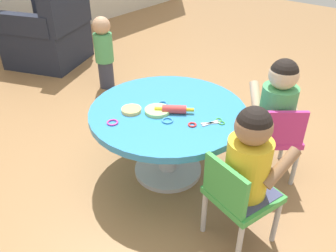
{
  "coord_description": "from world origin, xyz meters",
  "views": [
    {
      "loc": [
        -1.41,
        -1.15,
        1.53
      ],
      "look_at": [
        0.0,
        0.0,
        0.36
      ],
      "focal_mm": 37.71,
      "sensor_mm": 36.0,
      "label": 1
    }
  ],
  "objects": [
    {
      "name": "cookie_cutter_3",
      "position": [
        0.03,
        0.07,
        0.48
      ],
      "size": [
        0.06,
        0.06,
        0.01
      ],
      "primitive_type": "torus",
      "color": "#3F99D8",
      "rests_on": "craft_table"
    },
    {
      "name": "child_chair_left",
      "position": [
        -0.21,
        -0.62,
        0.31
      ],
      "size": [
        0.37,
        0.37,
        0.54
      ],
      "color": "#B7B7BC",
      "rests_on": "ground"
    },
    {
      "name": "armchair_dark",
      "position": [
        0.65,
        2.15,
        0.31
      ],
      "size": [
        0.92,
        0.93,
        0.85
      ],
      "color": "#232838",
      "rests_on": "ground"
    },
    {
      "name": "playdough_blob_0",
      "position": [
        -0.16,
        0.15,
        0.48
      ],
      "size": [
        0.12,
        0.12,
        0.02
      ],
      "primitive_type": "cylinder",
      "color": "#F2CC72",
      "rests_on": "craft_table"
    },
    {
      "name": "craft_table",
      "position": [
        0.0,
        0.0,
        0.37
      ],
      "size": [
        0.94,
        0.94,
        0.47
      ],
      "color": "silver",
      "rests_on": "ground"
    },
    {
      "name": "child_chair_right",
      "position": [
        0.39,
        -0.53,
        0.31
      ],
      "size": [
        0.42,
        0.42,
        0.54
      ],
      "color": "#B7B7BC",
      "rests_on": "ground"
    },
    {
      "name": "toddler_standing",
      "position": [
        0.61,
        1.25,
        0.36
      ],
      "size": [
        0.17,
        0.17,
        0.67
      ],
      "color": "#33384C",
      "rests_on": "ground"
    },
    {
      "name": "rolling_pin",
      "position": [
        -0.01,
        -0.06,
        0.5
      ],
      "size": [
        0.15,
        0.2,
        0.05
      ],
      "color": "#D83F3F",
      "rests_on": "craft_table"
    },
    {
      "name": "cookie_cutter_1",
      "position": [
        -0.32,
        0.14,
        0.48
      ],
      "size": [
        0.06,
        0.06,
        0.01
      ],
      "primitive_type": "torus",
      "color": "#D83FA5",
      "rests_on": "craft_table"
    },
    {
      "name": "ground_plane",
      "position": [
        0.0,
        0.0,
        0.0
      ],
      "size": [
        10.0,
        10.0,
        0.0
      ],
      "primitive_type": "plane",
      "color": "#9E7247"
    },
    {
      "name": "playdough_blob_1",
      "position": [
        -0.07,
        0.03,
        0.48
      ],
      "size": [
        0.15,
        0.15,
        0.02
      ],
      "primitive_type": "cylinder",
      "color": "#B2E58C",
      "rests_on": "craft_table"
    },
    {
      "name": "craft_scissors",
      "position": [
        0.05,
        -0.3,
        0.48
      ],
      "size": [
        0.14,
        0.12,
        0.01
      ],
      "color": "silver",
      "rests_on": "craft_table"
    },
    {
      "name": "seated_child_right",
      "position": [
        0.42,
        -0.5,
        0.53
      ],
      "size": [
        0.44,
        0.43,
        0.51
      ],
      "color": "#3F4772",
      "rests_on": "ground"
    },
    {
      "name": "cookie_cutter_0",
      "position": [
        -0.05,
        -0.22,
        0.48
      ],
      "size": [
        0.05,
        0.05,
        0.01
      ],
      "primitive_type": "torus",
      "color": "red",
      "rests_on": "craft_table"
    },
    {
      "name": "seated_child_left",
      "position": [
        -0.17,
        -0.63,
        0.53
      ],
      "size": [
        0.41,
        0.35,
        0.51
      ],
      "color": "#3F4772",
      "rests_on": "ground"
    },
    {
      "name": "cookie_cutter_2",
      "position": [
        -0.11,
        -0.08,
        0.48
      ],
      "size": [
        0.07,
        0.07,
        0.01
      ],
      "primitive_type": "torus",
      "color": "#3F99D8",
      "rests_on": "craft_table"
    }
  ]
}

